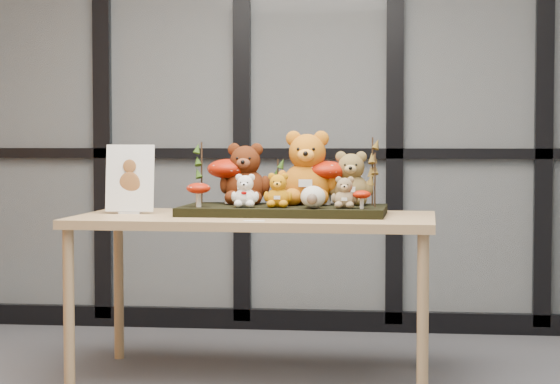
# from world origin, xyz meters

# --- Properties ---
(glass_partition) EXTENTS (4.90, 0.06, 2.78)m
(glass_partition) POSITION_xyz_m (-0.00, 2.47, 1.42)
(glass_partition) COLOR #2D383F
(glass_partition) RESTS_ON floor
(display_table) EXTENTS (1.69, 0.89, 0.78)m
(display_table) POSITION_xyz_m (-0.20, 1.19, 0.71)
(display_table) COLOR tan
(display_table) RESTS_ON floor
(diorama_tray) EXTENTS (0.97, 0.51, 0.04)m
(diorama_tray) POSITION_xyz_m (-0.07, 1.25, 0.80)
(diorama_tray) COLOR black
(diorama_tray) RESTS_ON display_table
(bear_pooh_yellow) EXTENTS (0.31, 0.28, 0.39)m
(bear_pooh_yellow) POSITION_xyz_m (0.03, 1.36, 1.01)
(bear_pooh_yellow) COLOR #C96B12
(bear_pooh_yellow) RESTS_ON diorama_tray
(bear_brown_medium) EXTENTS (0.26, 0.23, 0.32)m
(bear_brown_medium) POSITION_xyz_m (-0.27, 1.37, 0.98)
(bear_brown_medium) COLOR #4D1E0A
(bear_brown_medium) RESTS_ON diorama_tray
(bear_tan_back) EXTENTS (0.22, 0.20, 0.28)m
(bear_tan_back) POSITION_xyz_m (0.24, 1.35, 0.96)
(bear_tan_back) COLOR olive
(bear_tan_back) RESTS_ON diorama_tray
(bear_small_yellow) EXTENTS (0.14, 0.13, 0.17)m
(bear_small_yellow) POSITION_xyz_m (-0.08, 1.14, 0.91)
(bear_small_yellow) COLOR #C47709
(bear_small_yellow) RESTS_ON diorama_tray
(bear_white_bow) EXTENTS (0.13, 0.12, 0.17)m
(bear_white_bow) POSITION_xyz_m (-0.23, 1.13, 0.90)
(bear_white_bow) COLOR white
(bear_white_bow) RESTS_ON diorama_tray
(bear_beige_small) EXTENTS (0.13, 0.11, 0.16)m
(bear_beige_small) POSITION_xyz_m (0.22, 1.12, 0.90)
(bear_beige_small) COLOR olive
(bear_beige_small) RESTS_ON diorama_tray
(plush_cream_hedgehog) EXTENTS (0.09, 0.08, 0.11)m
(plush_cream_hedgehog) POSITION_xyz_m (0.08, 1.10, 0.88)
(plush_cream_hedgehog) COLOR silver
(plush_cream_hedgehog) RESTS_ON diorama_tray
(mushroom_back_left) EXTENTS (0.22, 0.22, 0.24)m
(mushroom_back_left) POSITION_xyz_m (-0.35, 1.40, 0.94)
(mushroom_back_left) COLOR #9B1605
(mushroom_back_left) RESTS_ON diorama_tray
(mushroom_back_right) EXTENTS (0.21, 0.21, 0.23)m
(mushroom_back_right) POSITION_xyz_m (0.12, 1.37, 0.94)
(mushroom_back_right) COLOR #9B1605
(mushroom_back_right) RESTS_ON diorama_tray
(mushroom_front_left) EXTENTS (0.11, 0.11, 0.12)m
(mushroom_front_left) POSITION_xyz_m (-0.45, 1.13, 0.88)
(mushroom_front_left) COLOR #9B1605
(mushroom_front_left) RESTS_ON diorama_tray
(mushroom_front_right) EXTENTS (0.08, 0.08, 0.09)m
(mushroom_front_right) POSITION_xyz_m (0.30, 1.10, 0.87)
(mushroom_front_right) COLOR #9B1605
(mushroom_front_right) RESTS_ON diorama_tray
(sprig_green_far_left) EXTENTS (0.05, 0.05, 0.30)m
(sprig_green_far_left) POSITION_xyz_m (-0.49, 1.39, 0.97)
(sprig_green_far_left) COLOR #1C3E0E
(sprig_green_far_left) RESTS_ON diorama_tray
(sprig_green_mid_left) EXTENTS (0.05, 0.05, 0.24)m
(sprig_green_mid_left) POSITION_xyz_m (-0.34, 1.43, 0.94)
(sprig_green_mid_left) COLOR #1C3E0E
(sprig_green_mid_left) RESTS_ON diorama_tray
(sprig_dry_far_right) EXTENTS (0.05, 0.05, 0.32)m
(sprig_dry_far_right) POSITION_xyz_m (0.35, 1.34, 0.98)
(sprig_dry_far_right) COLOR brown
(sprig_dry_far_right) RESTS_ON diorama_tray
(sprig_dry_mid_right) EXTENTS (0.05, 0.05, 0.25)m
(sprig_dry_mid_right) POSITION_xyz_m (0.36, 1.21, 0.95)
(sprig_dry_mid_right) COLOR brown
(sprig_dry_mid_right) RESTS_ON diorama_tray
(sprig_green_centre) EXTENTS (0.05, 0.05, 0.22)m
(sprig_green_centre) POSITION_xyz_m (-0.12, 1.44, 0.93)
(sprig_green_centre) COLOR #1C3E0E
(sprig_green_centre) RESTS_ON diorama_tray
(sign_holder) EXTENTS (0.23, 0.06, 0.33)m
(sign_holder) POSITION_xyz_m (-0.81, 1.23, 0.93)
(sign_holder) COLOR silver
(sign_holder) RESTS_ON display_table
(label_card) EXTENTS (0.09, 0.03, 0.00)m
(label_card) POSITION_xyz_m (-0.16, 0.86, 0.78)
(label_card) COLOR white
(label_card) RESTS_ON display_table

